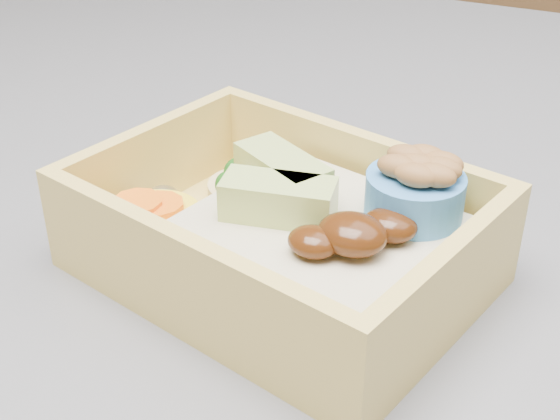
% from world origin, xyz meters
% --- Properties ---
extents(bento_box, '(0.22, 0.18, 0.07)m').
position_xyz_m(bento_box, '(0.03, -0.21, 0.95)').
color(bento_box, '#D9B959').
rests_on(bento_box, island).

